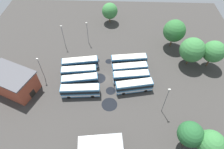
# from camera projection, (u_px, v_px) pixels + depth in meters

# --- Properties ---
(ground_plane) EXTENTS (92.34, 92.34, 0.00)m
(ground_plane) POSITION_uv_depth(u_px,v_px,m) (106.00, 78.00, 57.66)
(ground_plane) COLOR #383533
(bus_row0_slot0) EXTENTS (11.23, 3.87, 3.49)m
(bus_row0_slot0) POSITION_uv_depth(u_px,v_px,m) (129.00, 60.00, 60.17)
(bus_row0_slot0) COLOR teal
(bus_row0_slot0) RESTS_ON ground_plane
(bus_row0_slot1) EXTENTS (10.73, 4.00, 3.49)m
(bus_row0_slot1) POSITION_uv_depth(u_px,v_px,m) (130.00, 69.00, 57.74)
(bus_row0_slot1) COLOR teal
(bus_row0_slot1) RESTS_ON ground_plane
(bus_row0_slot2) EXTENTS (10.63, 3.80, 3.49)m
(bus_row0_slot2) POSITION_uv_depth(u_px,v_px,m) (131.00, 77.00, 55.66)
(bus_row0_slot2) COLOR teal
(bus_row0_slot2) RESTS_ON ground_plane
(bus_row0_slot3) EXTENTS (10.60, 4.40, 3.49)m
(bus_row0_slot3) POSITION_uv_depth(u_px,v_px,m) (134.00, 86.00, 53.43)
(bus_row0_slot3) COLOR teal
(bus_row0_slot3) RESTS_ON ground_plane
(bus_row1_slot0) EXTENTS (11.15, 4.26, 3.49)m
(bus_row1_slot0) POSITION_uv_depth(u_px,v_px,m) (80.00, 63.00, 59.30)
(bus_row1_slot0) COLOR teal
(bus_row1_slot0) RESTS_ON ground_plane
(bus_row1_slot1) EXTENTS (10.48, 3.78, 3.49)m
(bus_row1_slot1) POSITION_uv_depth(u_px,v_px,m) (79.00, 72.00, 56.92)
(bus_row1_slot1) COLOR teal
(bus_row1_slot1) RESTS_ON ground_plane
(bus_row1_slot2) EXTENTS (10.48, 4.12, 3.49)m
(bus_row1_slot2) POSITION_uv_depth(u_px,v_px,m) (80.00, 81.00, 54.75)
(bus_row1_slot2) COLOR teal
(bus_row1_slot2) RESTS_ON ground_plane
(bus_row1_slot3) EXTENTS (10.74, 3.30, 3.49)m
(bus_row1_slot3) POSITION_uv_depth(u_px,v_px,m) (80.00, 91.00, 52.41)
(bus_row1_slot3) COLOR teal
(bus_row1_slot3) RESTS_ON ground_plane
(depot_building) EXTENTS (14.54, 11.88, 6.53)m
(depot_building) POSITION_uv_depth(u_px,v_px,m) (13.00, 82.00, 52.63)
(depot_building) COLOR #99422D
(depot_building) RESTS_ON ground_plane
(lamp_post_near_entrance) EXTENTS (0.56, 0.28, 8.41)m
(lamp_post_near_entrance) POSITION_uv_depth(u_px,v_px,m) (87.00, 32.00, 65.06)
(lamp_post_near_entrance) COLOR slate
(lamp_post_near_entrance) RESTS_ON ground_plane
(lamp_post_far_corner) EXTENTS (0.56, 0.28, 8.62)m
(lamp_post_far_corner) POSITION_uv_depth(u_px,v_px,m) (63.00, 36.00, 63.62)
(lamp_post_far_corner) COLOR slate
(lamp_post_far_corner) RESTS_ON ground_plane
(lamp_post_by_building) EXTENTS (0.56, 0.28, 9.57)m
(lamp_post_by_building) POSITION_uv_depth(u_px,v_px,m) (166.00, 100.00, 46.43)
(lamp_post_by_building) COLOR slate
(lamp_post_by_building) RESTS_ON ground_plane
(lamp_post_mid_lot) EXTENTS (0.56, 0.28, 8.23)m
(lamp_post_mid_lot) POSITION_uv_depth(u_px,v_px,m) (41.00, 68.00, 54.31)
(lamp_post_mid_lot) COLOR slate
(lamp_post_mid_lot) RESTS_ON ground_plane
(tree_northeast) EXTENTS (5.81, 5.81, 8.15)m
(tree_northeast) POSITION_uv_depth(u_px,v_px,m) (211.00, 144.00, 39.36)
(tree_northeast) COLOR brown
(tree_northeast) RESTS_ON ground_plane
(tree_west_edge) EXTENTS (5.46, 5.46, 8.58)m
(tree_west_edge) POSITION_uv_depth(u_px,v_px,m) (190.00, 134.00, 40.11)
(tree_west_edge) COLOR brown
(tree_west_edge) RESTS_ON ground_plane
(tree_east_edge) EXTENTS (6.51, 6.51, 9.19)m
(tree_east_edge) POSITION_uv_depth(u_px,v_px,m) (214.00, 52.00, 56.73)
(tree_east_edge) COLOR brown
(tree_east_edge) RESTS_ON ground_plane
(tree_south_edge) EXTENTS (7.42, 7.42, 9.57)m
(tree_south_edge) POSITION_uv_depth(u_px,v_px,m) (192.00, 50.00, 57.34)
(tree_south_edge) COLOR brown
(tree_south_edge) RESTS_ON ground_plane
(tree_northwest) EXTENTS (7.22, 7.22, 9.98)m
(tree_northwest) POSITION_uv_depth(u_px,v_px,m) (174.00, 31.00, 62.68)
(tree_northwest) COLOR brown
(tree_northwest) RESTS_ON ground_plane
(tree_north_edge) EXTENTS (6.00, 6.00, 7.91)m
(tree_north_edge) POSITION_uv_depth(u_px,v_px,m) (110.00, 11.00, 73.33)
(tree_north_edge) COLOR brown
(tree_north_edge) RESTS_ON ground_plane
(puddle_near_shelter) EXTENTS (2.27, 2.27, 0.01)m
(puddle_near_shelter) POSITION_uv_depth(u_px,v_px,m) (96.00, 61.00, 62.55)
(puddle_near_shelter) COLOR black
(puddle_near_shelter) RESTS_ON ground_plane
(puddle_centre_drain) EXTENTS (3.98, 3.98, 0.01)m
(puddle_centre_drain) POSITION_uv_depth(u_px,v_px,m) (99.00, 78.00, 57.67)
(puddle_centre_drain) COLOR black
(puddle_centre_drain) RESTS_ON ground_plane
(puddle_between_rows) EXTENTS (2.22, 2.22, 0.01)m
(puddle_between_rows) POSITION_uv_depth(u_px,v_px,m) (109.00, 61.00, 62.39)
(puddle_between_rows) COLOR black
(puddle_between_rows) RESTS_ON ground_plane
(puddle_front_lane) EXTENTS (2.81, 2.81, 0.01)m
(puddle_front_lane) POSITION_uv_depth(u_px,v_px,m) (111.00, 91.00, 54.65)
(puddle_front_lane) COLOR black
(puddle_front_lane) RESTS_ON ground_plane
(puddle_back_corner) EXTENTS (4.27, 4.27, 0.01)m
(puddle_back_corner) POSITION_uv_depth(u_px,v_px,m) (109.00, 104.00, 51.67)
(puddle_back_corner) COLOR black
(puddle_back_corner) RESTS_ON ground_plane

